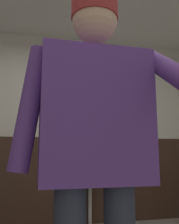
{
  "coord_description": "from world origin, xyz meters",
  "views": [
    {
      "loc": [
        -0.5,
        -1.69,
        0.96
      ],
      "look_at": [
        -0.11,
        -0.01,
        1.25
      ],
      "focal_mm": 39.15,
      "sensor_mm": 36.0,
      "label": 1
    }
  ],
  "objects": [
    {
      "name": "wall_back",
      "position": [
        0.0,
        1.85,
        1.34
      ],
      "size": [
        4.79,
        0.12,
        2.68
      ],
      "primitive_type": "cube",
      "color": "beige",
      "rests_on": "ground_plane"
    },
    {
      "name": "wainscot_band_back",
      "position": [
        0.0,
        1.77,
        0.59
      ],
      "size": [
        4.19,
        0.03,
        1.18
      ],
      "primitive_type": "cube",
      "color": "#382319",
      "rests_on": "ground_plane"
    },
    {
      "name": "urinal_solo",
      "position": [
        0.29,
        1.63,
        0.78
      ],
      "size": [
        0.4,
        0.34,
        1.24
      ],
      "color": "white",
      "rests_on": "ground_plane"
    },
    {
      "name": "person",
      "position": [
        -0.23,
        -0.62,
        1.02
      ],
      "size": [
        0.72,
        0.6,
        1.71
      ],
      "color": "#2D3342",
      "rests_on": "ground_plane"
    },
    {
      "name": "soap_dispenser",
      "position": [
        -0.15,
        1.75,
        1.36
      ],
      "size": [
        0.1,
        0.07,
        0.18
      ],
      "primitive_type": "cube",
      "color": "silver"
    }
  ]
}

